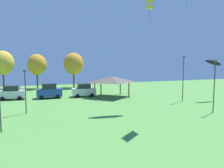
{
  "coord_description": "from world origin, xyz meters",
  "views": [
    {
      "loc": [
        -5.81,
        0.12,
        6.96
      ],
      "look_at": [
        -1.29,
        14.27,
        5.24
      ],
      "focal_mm": 38.0,
      "sensor_mm": 36.0,
      "label": 1
    }
  ],
  "objects": [
    {
      "name": "light_post_1",
      "position": [
        15.01,
        23.86,
        3.67
      ],
      "size": [
        0.36,
        0.2,
        6.54
      ],
      "color": "#2D2D33",
      "rests_on": "ground"
    },
    {
      "name": "parked_car_third_from_left",
      "position": [
        1.96,
        40.69,
        1.14
      ],
      "size": [
        4.04,
        2.14,
        2.3
      ],
      "rotation": [
        0.0,
        0.0,
        -0.02
      ],
      "color": "silver",
      "rests_on": "ground"
    },
    {
      "name": "parked_car_second_from_left",
      "position": [
        -3.89,
        40.93,
        1.21
      ],
      "size": [
        4.17,
        2.06,
        2.48
      ],
      "rotation": [
        0.0,
        0.0,
        0.01
      ],
      "color": "#234299",
      "rests_on": "ground"
    },
    {
      "name": "treeline_tree_1",
      "position": [
        -12.69,
        55.88,
        5.63
      ],
      "size": [
        4.72,
        4.72,
        8.24
      ],
      "color": "brown",
      "rests_on": "ground"
    },
    {
      "name": "park_pavilion",
      "position": [
        6.49,
        39.06,
        3.08
      ],
      "size": [
        6.31,
        5.51,
        3.6
      ],
      "color": "brown",
      "rests_on": "ground"
    },
    {
      "name": "light_post_0",
      "position": [
        -7.19,
        30.53,
        3.07
      ],
      "size": [
        0.36,
        0.2,
        5.36
      ],
      "color": "#2D2D33",
      "rests_on": "ground"
    },
    {
      "name": "light_post_3",
      "position": [
        15.83,
        31.58,
        3.94
      ],
      "size": [
        0.36,
        0.2,
        7.07
      ],
      "color": "#2D2D33",
      "rests_on": "ground"
    },
    {
      "name": "parked_car_leftmost",
      "position": [
        -9.74,
        41.46,
        1.13
      ],
      "size": [
        4.34,
        2.36,
        2.28
      ],
      "rotation": [
        0.0,
        0.0,
        -0.11
      ],
      "color": "silver",
      "rests_on": "ground"
    },
    {
      "name": "treeline_tree_2",
      "position": [
        -5.7,
        54.34,
        5.22
      ],
      "size": [
        4.14,
        4.14,
        7.52
      ],
      "color": "brown",
      "rests_on": "ground"
    },
    {
      "name": "kite_flying_7",
      "position": [
        21.17,
        31.33,
        6.02
      ],
      "size": [
        3.21,
        0.77,
        2.06
      ],
      "color": "black"
    },
    {
      "name": "treeline_tree_3",
      "position": [
        2.16,
        53.52,
        5.36
      ],
      "size": [
        4.44,
        4.44,
        7.81
      ],
      "color": "brown",
      "rests_on": "ground"
    },
    {
      "name": "kite_flying_2",
      "position": [
        8.73,
        29.26,
        13.85
      ],
      "size": [
        0.88,
        0.86,
        2.78
      ],
      "color": "yellow"
    }
  ]
}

